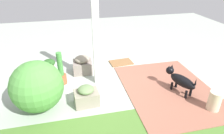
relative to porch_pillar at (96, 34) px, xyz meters
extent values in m
plane|color=#A7B2A4|center=(-0.31, 0.12, -1.13)|extent=(12.00, 12.00, 0.00)
cube|color=#9B5E4B|center=(-1.42, 0.65, -1.12)|extent=(1.80, 2.40, 0.02)
cube|color=white|center=(0.00, 0.00, 0.00)|extent=(0.13, 0.13, 2.26)
cube|color=gray|center=(0.28, -0.52, -0.99)|extent=(0.47, 0.44, 0.29)
ellipsoid|color=gray|center=(0.28, -0.52, -0.78)|extent=(0.36, 0.36, 0.16)
cube|color=gray|center=(0.33, 0.75, -1.00)|extent=(0.47, 0.37, 0.27)
ellipsoid|color=#698453|center=(0.33, 0.75, -0.81)|extent=(0.30, 0.30, 0.13)
sphere|color=#4F9540|center=(1.18, 0.67, -0.67)|extent=(0.93, 0.93, 0.93)
cylinder|color=#BC744C|center=(1.07, -0.66, -1.03)|extent=(0.21, 0.21, 0.20)
ellipsoid|color=#295923|center=(1.07, -0.66, -0.85)|extent=(0.29, 0.29, 0.17)
cylinder|color=#9D5433|center=(0.79, -0.11, -1.02)|extent=(0.21, 0.21, 0.22)
cylinder|color=#42883C|center=(0.79, -0.11, -0.65)|extent=(0.12, 0.12, 0.53)
ellipsoid|color=black|center=(-1.61, 0.84, -0.84)|extent=(0.39, 0.63, 0.22)
sphere|color=black|center=(-1.49, 0.51, -0.76)|extent=(0.17, 0.17, 0.17)
cone|color=black|center=(-1.45, 0.52, -0.66)|extent=(0.05, 0.05, 0.07)
cone|color=black|center=(-1.53, 0.49, -0.66)|extent=(0.05, 0.05, 0.07)
cylinder|color=black|center=(-1.48, 0.69, -1.04)|extent=(0.05, 0.05, 0.18)
cylinder|color=black|center=(-1.61, 0.64, -1.04)|extent=(0.05, 0.05, 0.18)
cylinder|color=black|center=(-1.60, 1.03, -1.04)|extent=(0.05, 0.05, 0.18)
cylinder|color=black|center=(-1.73, 0.99, -1.04)|extent=(0.05, 0.05, 0.18)
cone|color=black|center=(-1.70, 1.10, -0.71)|extent=(0.04, 0.04, 0.14)
cylinder|color=beige|center=(-1.90, 1.45, -0.94)|extent=(0.23, 0.23, 0.39)
cube|color=olive|center=(-0.78, -0.80, -1.12)|extent=(0.62, 0.43, 0.03)
camera|label=1|loc=(0.54, 3.81, 1.25)|focal=31.54mm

